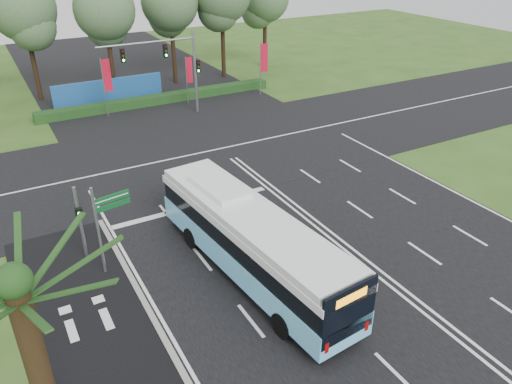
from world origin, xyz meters
TOP-DOWN VIEW (x-y plane):
  - ground at (0.00, 0.00)m, footprint 120.00×120.00m
  - road_main at (0.00, 0.00)m, footprint 20.00×120.00m
  - road_cross at (0.00, 12.00)m, footprint 120.00×14.00m
  - bike_path at (-12.50, -3.00)m, footprint 5.00×18.00m
  - kerb_strip at (-10.10, -3.00)m, footprint 0.25×18.00m
  - city_bus at (-5.05, -2.23)m, footprint 3.79×12.87m
  - pedestrian_signal at (-11.51, 2.77)m, footprint 0.36×0.44m
  - street_sign at (-10.66, 1.34)m, footprint 1.74×0.41m
  - banner_flag_left at (-4.94, 23.09)m, footprint 0.74×0.16m
  - banner_flag_mid at (2.45, 23.20)m, footprint 0.64×0.07m
  - banner_flag_right at (9.65, 22.22)m, footprint 0.70×0.29m
  - palm_tree at (-14.50, -8.00)m, footprint 3.20×3.20m
  - traffic_light_gantry at (0.21, 20.50)m, footprint 8.41×0.28m
  - hedge at (0.00, 24.50)m, footprint 22.00×1.20m
  - blue_hoarding at (-4.00, 27.00)m, footprint 10.00×0.30m
  - eucalyptus_row at (-4.65, 30.71)m, footprint 42.94×8.27m

SIDE VIEW (x-z plane):
  - ground at x=0.00m, z-range 0.00..0.00m
  - road_main at x=0.00m, z-range 0.00..0.04m
  - road_cross at x=0.00m, z-range 0.00..0.05m
  - bike_path at x=-12.50m, z-range 0.00..0.06m
  - kerb_strip at x=-10.10m, z-range 0.00..0.12m
  - hedge at x=0.00m, z-range 0.00..0.80m
  - blue_hoarding at x=-4.00m, z-range 0.00..2.20m
  - city_bus at x=-5.05m, z-range 0.01..3.65m
  - pedestrian_signal at x=-11.51m, z-range 0.18..4.16m
  - street_sign at x=-10.66m, z-range 0.55..5.07m
  - banner_flag_mid at x=2.45m, z-range 0.66..4.97m
  - banner_flag_right at x=9.65m, z-range 0.74..5.71m
  - banner_flag_left at x=-4.94m, z-range 0.74..5.75m
  - traffic_light_gantry at x=0.21m, z-range 1.16..8.16m
  - palm_tree at x=-14.50m, z-range 2.62..10.27m
  - eucalyptus_row at x=-4.65m, z-range 2.02..14.59m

